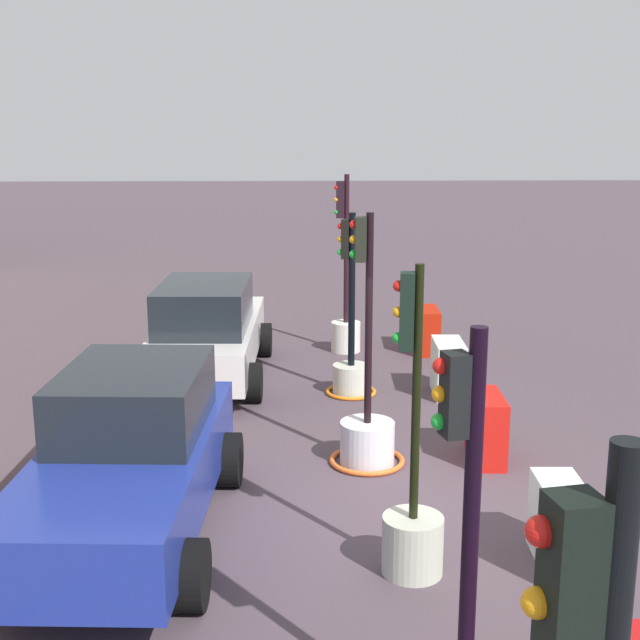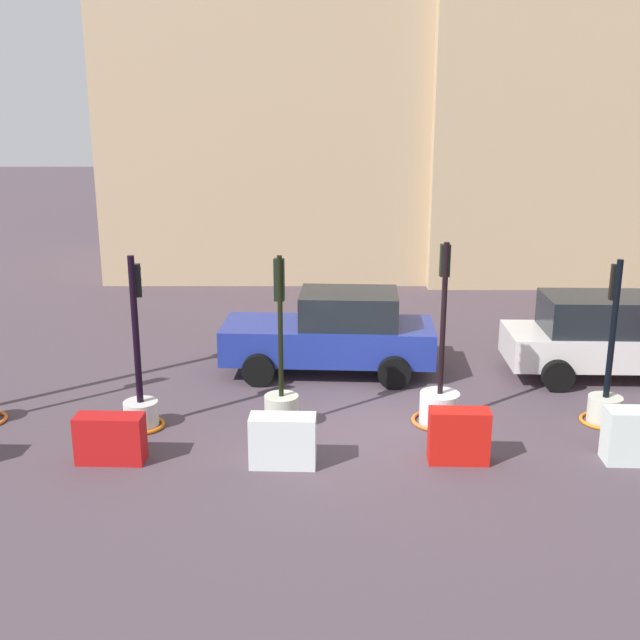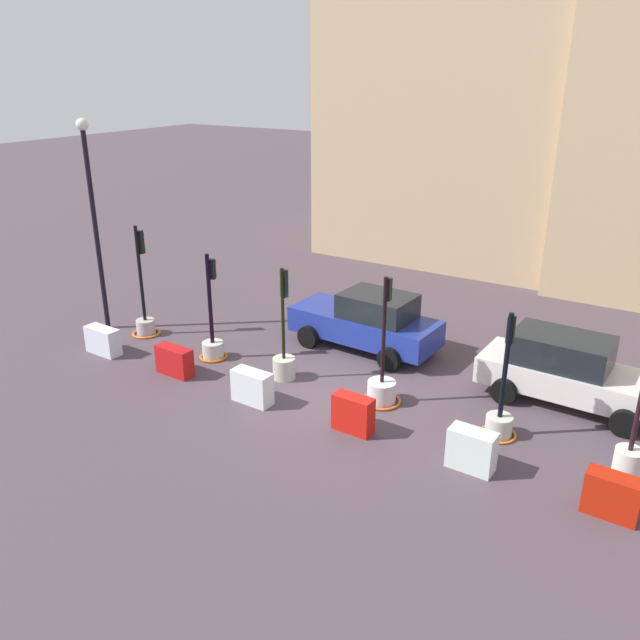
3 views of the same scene
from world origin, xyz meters
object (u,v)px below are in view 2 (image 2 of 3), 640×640
object	(u,v)px
traffic_light_1	(139,397)
car_white_van	(609,337)
traffic_light_4	(605,396)
car_blue_estate	(332,333)
construction_barrier_2	(282,441)
traffic_light_3	(439,399)
construction_barrier_1	(109,439)
construction_barrier_3	(458,436)
traffic_light_2	(280,395)
construction_barrier_4	(635,436)

from	to	relation	value
traffic_light_1	car_white_van	bearing A→B (deg)	15.98
traffic_light_4	car_blue_estate	distance (m)	5.60
construction_barrier_2	car_white_van	world-z (taller)	car_white_van
traffic_light_3	construction_barrier_1	size ratio (longest dim) A/B	3.00
traffic_light_1	construction_barrier_3	xyz separation A→B (m)	(5.42, -1.39, -0.13)
construction_barrier_3	construction_barrier_1	bearing A→B (deg)	179.95
traffic_light_2	construction_barrier_4	bearing A→B (deg)	-13.71
traffic_light_2	car_white_van	bearing A→B (deg)	21.36
traffic_light_3	construction_barrier_1	distance (m)	5.76
car_white_van	traffic_light_1	bearing A→B (deg)	-164.02
construction_barrier_3	car_blue_estate	distance (m)	4.77
traffic_light_1	construction_barrier_1	xyz separation A→B (m)	(-0.18, -1.39, -0.18)
traffic_light_3	car_white_van	size ratio (longest dim) A/B	0.72
traffic_light_3	car_white_van	bearing A→B (deg)	31.97
construction_barrier_2	car_blue_estate	size ratio (longest dim) A/B	0.23
construction_barrier_4	traffic_light_2	bearing A→B (deg)	166.29
traffic_light_1	car_white_van	size ratio (longest dim) A/B	0.68
construction_barrier_2	construction_barrier_3	xyz separation A→B (m)	(2.82, 0.13, 0.02)
car_blue_estate	construction_barrier_4	bearing A→B (deg)	-42.18
traffic_light_3	car_blue_estate	world-z (taller)	traffic_light_3
traffic_light_3	construction_barrier_3	bearing A→B (deg)	-87.62
traffic_light_3	construction_barrier_3	distance (m)	1.60
construction_barrier_2	car_white_van	xyz separation A→B (m)	(6.69, 4.19, 0.45)
car_white_van	traffic_light_2	bearing A→B (deg)	-158.64
traffic_light_1	construction_barrier_2	world-z (taller)	traffic_light_1
car_white_van	car_blue_estate	world-z (taller)	car_blue_estate
traffic_light_1	traffic_light_3	world-z (taller)	traffic_light_3
construction_barrier_2	construction_barrier_4	distance (m)	5.67
construction_barrier_1	construction_barrier_2	bearing A→B (deg)	-2.86
traffic_light_3	construction_barrier_1	xyz separation A→B (m)	(-5.54, -1.59, -0.06)
traffic_light_2	traffic_light_3	size ratio (longest dim) A/B	0.94
traffic_light_2	traffic_light_3	xyz separation A→B (m)	(2.85, 0.20, -0.14)
traffic_light_1	traffic_light_2	world-z (taller)	traffic_light_2
traffic_light_2	traffic_light_4	distance (m)	5.85
traffic_light_2	traffic_light_3	world-z (taller)	traffic_light_3
traffic_light_2	construction_barrier_3	size ratio (longest dim) A/B	3.19
construction_barrier_2	construction_barrier_3	bearing A→B (deg)	2.71
traffic_light_1	car_white_van	xyz separation A→B (m)	(9.29, 2.66, 0.29)
construction_barrier_1	construction_barrier_4	bearing A→B (deg)	-0.07
traffic_light_4	construction_barrier_3	world-z (taller)	traffic_light_4
traffic_light_4	car_white_van	world-z (taller)	traffic_light_4
construction_barrier_3	traffic_light_2	bearing A→B (deg)	154.36
traffic_light_3	construction_barrier_4	distance (m)	3.32
construction_barrier_3	car_white_van	xyz separation A→B (m)	(3.87, 4.05, 0.42)
traffic_light_1	construction_barrier_3	bearing A→B (deg)	-14.42
traffic_light_3	construction_barrier_1	bearing A→B (deg)	-163.95
traffic_light_2	construction_barrier_2	distance (m)	1.55
car_blue_estate	construction_barrier_3	bearing A→B (deg)	-65.84
car_blue_estate	construction_barrier_2	bearing A→B (deg)	-101.12
traffic_light_1	construction_barrier_4	world-z (taller)	traffic_light_1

